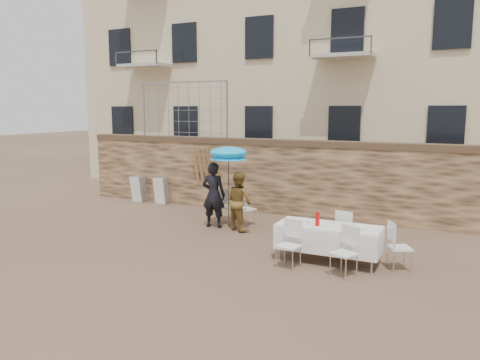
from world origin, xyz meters
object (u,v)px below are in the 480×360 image
at_px(woman_dress, 239,201).
at_px(umbrella, 229,155).
at_px(table_chair_front_left, 289,245).
at_px(chair_stack_left, 142,188).
at_px(table_chair_front_right, 344,252).
at_px(table_chair_back, 347,231).
at_px(table_chair_side, 400,246).
at_px(banquet_table, 329,227).
at_px(couple_chair_right, 246,208).
at_px(chair_stack_right, 163,190).
at_px(couple_chair_left, 223,206).
at_px(soda_bottle, 317,220).
at_px(man_suit, 214,195).

relative_size(woman_dress, umbrella, 0.74).
xyz_separation_m(table_chair_front_left, chair_stack_left, (-6.87, 4.26, -0.02)).
bearing_deg(woman_dress, table_chair_front_right, 170.98).
relative_size(table_chair_front_left, chair_stack_left, 1.04).
distance_m(table_chair_back, table_chair_side, 1.39).
bearing_deg(woman_dress, table_chair_back, -167.66).
distance_m(woman_dress, banquet_table, 3.15).
height_order(couple_chair_right, table_chair_side, same).
bearing_deg(chair_stack_left, table_chair_front_right, -28.10).
bearing_deg(table_chair_back, chair_stack_right, -9.65).
xyz_separation_m(banquet_table, table_chair_front_right, (0.50, -0.75, -0.25)).
relative_size(table_chair_back, chair_stack_left, 1.04).
bearing_deg(couple_chair_right, umbrella, 77.24).
bearing_deg(couple_chair_left, soda_bottle, 131.85).
distance_m(man_suit, chair_stack_left, 4.45).
bearing_deg(table_chair_back, soda_bottle, 79.30).
bearing_deg(chair_stack_left, umbrella, -23.91).
relative_size(soda_bottle, table_chair_front_left, 0.27).
distance_m(umbrella, table_chair_front_right, 4.56).
bearing_deg(table_chair_side, chair_stack_left, 41.32).
xyz_separation_m(couple_chair_right, table_chair_back, (3.03, -1.23, 0.00)).
xyz_separation_m(soda_bottle, table_chair_back, (0.40, 0.95, -0.43)).
bearing_deg(chair_stack_left, couple_chair_right, -17.64).
bearing_deg(woman_dress, couple_chair_right, -59.61).
bearing_deg(table_chair_front_right, chair_stack_left, 175.73).
xyz_separation_m(man_suit, table_chair_back, (3.73, -0.68, -0.40)).
distance_m(table_chair_front_right, table_chair_back, 1.58).
bearing_deg(chair_stack_left, banquet_table, -25.14).
bearing_deg(chair_stack_left, table_chair_front_left, -31.77).
distance_m(man_suit, banquet_table, 3.83).
bearing_deg(man_suit, chair_stack_right, -40.90).
relative_size(umbrella, banquet_table, 0.98).
xyz_separation_m(woman_dress, table_chair_front_left, (2.18, -2.23, -0.29)).
relative_size(umbrella, table_chair_front_right, 2.15).
relative_size(man_suit, woman_dress, 1.14).
height_order(couple_chair_left, table_chair_back, same).
distance_m(woman_dress, table_chair_side, 4.41).
xyz_separation_m(umbrella, table_chair_front_left, (2.53, -2.33, -1.47)).
height_order(couple_chair_left, chair_stack_right, couple_chair_left).
xyz_separation_m(umbrella, table_chair_side, (4.53, -1.48, -1.47)).
bearing_deg(table_chair_front_right, umbrella, 171.12).
bearing_deg(couple_chair_right, table_chair_front_left, 149.64).
distance_m(man_suit, table_chair_side, 5.13).
distance_m(table_chair_front_right, table_chair_side, 1.24).
xyz_separation_m(soda_bottle, chair_stack_left, (-7.27, 3.66, -0.45)).
bearing_deg(table_chair_back, umbrella, -1.05).
relative_size(soda_bottle, table_chair_back, 0.27).
relative_size(table_chair_front_right, table_chair_back, 1.00).
distance_m(couple_chair_left, banquet_table, 4.08).
relative_size(man_suit, table_chair_front_right, 1.83).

